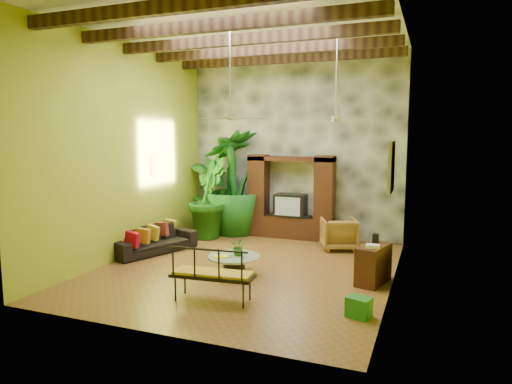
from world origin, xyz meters
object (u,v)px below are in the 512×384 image
at_px(tall_plant_b, 207,197).
at_px(green_bin, 359,307).
at_px(sofa, 153,240).
at_px(tall_plant_a, 211,194).
at_px(ceiling_fan_front, 230,107).
at_px(side_console, 373,264).
at_px(wicker_armchair, 339,234).
at_px(tall_plant_c, 234,182).
at_px(iron_bench, 211,272).
at_px(entertainment_center, 291,203).
at_px(ceiling_fan_back, 336,109).
at_px(coffee_table, 234,263).

xyz_separation_m(tall_plant_b, green_bin, (4.82, -4.16, -0.96)).
bearing_deg(sofa, tall_plant_b, 6.84).
xyz_separation_m(tall_plant_a, green_bin, (5.10, -4.97, -0.96)).
bearing_deg(ceiling_fan_front, sofa, 162.53).
bearing_deg(side_console, wicker_armchair, 129.13).
bearing_deg(green_bin, tall_plant_a, 135.75).
distance_m(ceiling_fan_front, side_console, 4.17).
bearing_deg(green_bin, tall_plant_c, 131.51).
bearing_deg(side_console, tall_plant_b, 167.37).
bearing_deg(tall_plant_c, side_console, -35.66).
relative_size(ceiling_fan_front, side_console, 2.00).
distance_m(sofa, tall_plant_a, 2.90).
distance_m(tall_plant_a, iron_bench, 5.90).
bearing_deg(tall_plant_c, entertainment_center, 1.88).
distance_m(ceiling_fan_back, side_console, 3.43).
distance_m(entertainment_center, iron_bench, 5.25).
height_order(tall_plant_a, tall_plant_b, tall_plant_b).
bearing_deg(wicker_armchair, tall_plant_b, -21.35).
bearing_deg(entertainment_center, ceiling_fan_back, -50.43).
bearing_deg(sofa, wicker_armchair, -44.04).
bearing_deg(entertainment_center, tall_plant_c, -178.12).
xyz_separation_m(tall_plant_b, side_console, (4.81, -2.37, -0.75)).
bearing_deg(tall_plant_c, ceiling_fan_front, -66.89).
distance_m(ceiling_fan_front, coffee_table, 3.15).
bearing_deg(tall_plant_a, wicker_armchair, -11.56).
distance_m(entertainment_center, tall_plant_a, 2.46).
bearing_deg(coffee_table, green_bin, -25.10).
xyz_separation_m(entertainment_center, coffee_table, (-0.07, -3.68, -0.71)).
distance_m(tall_plant_a, tall_plant_b, 0.86).
xyz_separation_m(ceiling_fan_back, wicker_armchair, (-0.09, 1.14, -3.01)).
relative_size(ceiling_fan_back, green_bin, 5.08).
height_order(ceiling_fan_front, wicker_armchair, ceiling_fan_front).
xyz_separation_m(ceiling_fan_front, ceiling_fan_back, (1.80, 1.60, 0.00)).
bearing_deg(coffee_table, tall_plant_a, 122.79).
bearing_deg(tall_plant_a, entertainment_center, -0.32).
bearing_deg(green_bin, iron_bench, -173.61).
height_order(ceiling_fan_back, tall_plant_c, ceiling_fan_back).
height_order(sofa, side_console, side_console).
relative_size(tall_plant_b, side_console, 2.42).
height_order(ceiling_fan_back, tall_plant_a, ceiling_fan_back).
distance_m(tall_plant_b, side_console, 5.42).
bearing_deg(wicker_armchair, tall_plant_c, -34.42).
relative_size(sofa, iron_bench, 1.44).
relative_size(entertainment_center, ceiling_fan_front, 1.29).
relative_size(ceiling_fan_back, side_console, 2.00).
xyz_separation_m(wicker_armchair, iron_bench, (-1.33, -4.43, 0.15)).
distance_m(iron_bench, side_console, 3.22).
relative_size(wicker_armchair, iron_bench, 0.58).
bearing_deg(coffee_table, sofa, 160.48).
relative_size(entertainment_center, sofa, 1.12).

